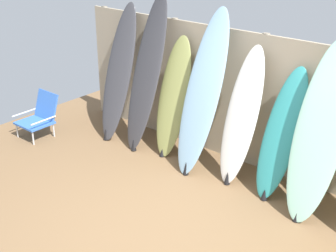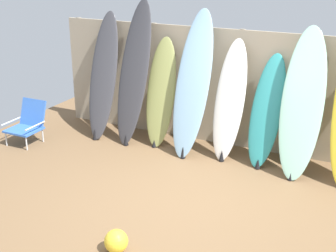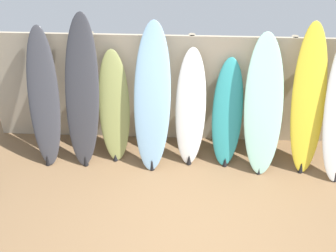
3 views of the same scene
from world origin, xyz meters
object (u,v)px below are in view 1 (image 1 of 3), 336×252
Objects in this scene: surfboard_olive_2 at (173,98)px; beach_chair at (40,115)px; surfboard_white_4 at (241,117)px; surfboard_charcoal_1 at (147,74)px; surfboard_seafoam_6 at (320,133)px; surfboard_charcoal_0 at (119,73)px; surfboard_skyblue_3 at (202,94)px; surfboard_teal_5 at (281,135)px.

surfboard_olive_2 reaches higher than beach_chair.
surfboard_olive_2 is 0.96× the size of surfboard_white_4.
surfboard_charcoal_1 is 2.58m from surfboard_seafoam_6.
surfboard_skyblue_3 is (1.57, -0.05, 0.06)m from surfboard_charcoal_0.
surfboard_charcoal_0 is 0.94× the size of surfboard_skyblue_3.
surfboard_teal_5 is at bearing 2.14° from surfboard_white_4.
surfboard_white_4 is 0.55m from surfboard_teal_5.
surfboard_white_4 is at bearing 0.66° from surfboard_charcoal_0.
surfboard_charcoal_0 is at bearing -179.04° from surfboard_teal_5.
surfboard_skyblue_3 is at bearing -1.86° from surfboard_charcoal_0.
surfboard_charcoal_1 is 1.12× the size of surfboard_seafoam_6.
surfboard_white_4 is at bearing -177.86° from surfboard_teal_5.
surfboard_charcoal_0 reaches higher than surfboard_seafoam_6.
surfboard_charcoal_0 is at bearing 178.14° from surfboard_skyblue_3.
surfboard_charcoal_1 is 0.51m from surfboard_olive_2.
surfboard_white_4 is 1.04m from surfboard_seafoam_6.
surfboard_charcoal_1 is at bearing -170.86° from surfboard_olive_2.
surfboard_skyblue_3 is at bearing -10.77° from surfboard_olive_2.
surfboard_seafoam_6 is at bearing -0.15° from surfboard_skyblue_3.
beach_chair is (-1.90, -0.90, -0.49)m from surfboard_olive_2.
beach_chair is at bearing -169.05° from surfboard_seafoam_6.
surfboard_skyblue_3 is at bearing 179.85° from surfboard_seafoam_6.
surfboard_skyblue_3 reaches higher than surfboard_teal_5.
surfboard_seafoam_6 is at bearing 20.26° from beach_chair.
surfboard_charcoal_1 is 1.33× the size of surfboard_olive_2.
surfboard_seafoam_6 reaches higher than beach_chair.
surfboard_olive_2 is (1.00, 0.06, -0.16)m from surfboard_charcoal_0.
surfboard_white_4 is (0.55, 0.08, -0.19)m from surfboard_skyblue_3.
beach_chair is at bearing -150.70° from surfboard_charcoal_1.
surfboard_teal_5 is 0.79× the size of surfboard_seafoam_6.
surfboard_charcoal_1 is 2.11m from surfboard_teal_5.
surfboard_teal_5 is (0.54, 0.02, -0.08)m from surfboard_white_4.
surfboard_teal_5 is (2.09, 0.06, -0.32)m from surfboard_charcoal_1.
surfboard_teal_5 is (1.66, -0.01, -0.05)m from surfboard_olive_2.
surfboard_teal_5 is at bearing -0.46° from surfboard_olive_2.
beach_chair is (-1.47, -0.83, -0.76)m from surfboard_charcoal_1.
beach_chair is at bearing -166.08° from surfboard_teal_5.
beach_chair is (-2.47, -0.79, -0.71)m from surfboard_skyblue_3.
beach_chair is (-4.05, -0.78, -0.64)m from surfboard_seafoam_6.
surfboard_seafoam_6 is (0.49, -0.10, 0.21)m from surfboard_teal_5.
surfboard_charcoal_1 is 1.28× the size of surfboard_white_4.
surfboard_seafoam_6 is at bearing -4.42° from surfboard_white_4.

